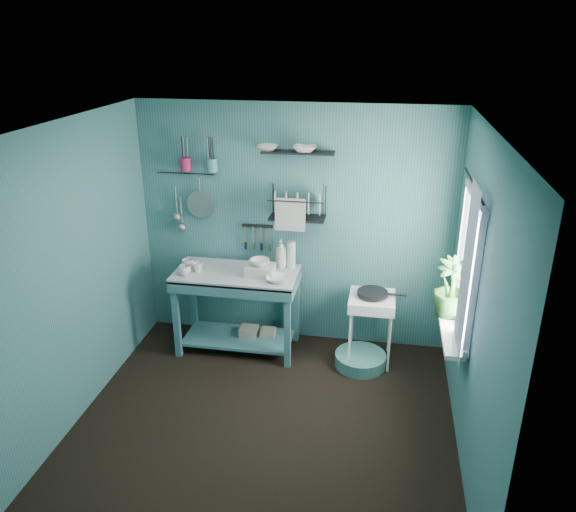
% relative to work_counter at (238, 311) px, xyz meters
% --- Properties ---
extents(floor, '(3.20, 3.20, 0.00)m').
position_rel_work_counter_xyz_m(floor, '(0.53, -1.13, -0.44)').
color(floor, black).
rests_on(floor, ground).
extents(ceiling, '(3.20, 3.20, 0.00)m').
position_rel_work_counter_xyz_m(ceiling, '(0.53, -1.13, 2.06)').
color(ceiling, silver).
rests_on(ceiling, ground).
extents(wall_back, '(3.20, 0.00, 3.20)m').
position_rel_work_counter_xyz_m(wall_back, '(0.53, 0.37, 0.81)').
color(wall_back, '#326667').
rests_on(wall_back, ground).
extents(wall_front, '(3.20, 0.00, 3.20)m').
position_rel_work_counter_xyz_m(wall_front, '(0.53, -2.63, 0.81)').
color(wall_front, '#326667').
rests_on(wall_front, ground).
extents(wall_left, '(0.00, 3.00, 3.00)m').
position_rel_work_counter_xyz_m(wall_left, '(-1.07, -1.13, 0.81)').
color(wall_left, '#326667').
rests_on(wall_left, ground).
extents(wall_right, '(0.00, 3.00, 3.00)m').
position_rel_work_counter_xyz_m(wall_right, '(2.13, -1.13, 0.81)').
color(wall_right, '#326667').
rests_on(wall_right, ground).
extents(work_counter, '(1.29, 0.75, 0.88)m').
position_rel_work_counter_xyz_m(work_counter, '(0.00, 0.00, 0.00)').
color(work_counter, '#366A72').
rests_on(work_counter, floor).
extents(mug_left, '(0.12, 0.12, 0.10)m').
position_rel_work_counter_xyz_m(mug_left, '(-0.48, -0.16, 0.49)').
color(mug_left, silver).
rests_on(mug_left, work_counter).
extents(mug_mid, '(0.14, 0.14, 0.09)m').
position_rel_work_counter_xyz_m(mug_mid, '(-0.38, -0.06, 0.48)').
color(mug_mid, silver).
rests_on(mug_mid, work_counter).
extents(mug_right, '(0.17, 0.17, 0.10)m').
position_rel_work_counter_xyz_m(mug_right, '(-0.50, 0.00, 0.49)').
color(mug_right, silver).
rests_on(mug_right, work_counter).
extents(wash_tub, '(0.28, 0.22, 0.10)m').
position_rel_work_counter_xyz_m(wash_tub, '(0.25, -0.02, 0.49)').
color(wash_tub, '#BAB4AA').
rests_on(wash_tub, work_counter).
extents(tub_bowl, '(0.20, 0.19, 0.06)m').
position_rel_work_counter_xyz_m(tub_bowl, '(0.25, -0.02, 0.57)').
color(tub_bowl, silver).
rests_on(tub_bowl, wash_tub).
extents(soap_bottle, '(0.12, 0.12, 0.30)m').
position_rel_work_counter_xyz_m(soap_bottle, '(0.42, 0.20, 0.59)').
color(soap_bottle, '#BAB4AA').
rests_on(soap_bottle, work_counter).
extents(water_bottle, '(0.09, 0.09, 0.28)m').
position_rel_work_counter_xyz_m(water_bottle, '(0.52, 0.22, 0.58)').
color(water_bottle, silver).
rests_on(water_bottle, work_counter).
extents(counter_bowl, '(0.22, 0.22, 0.05)m').
position_rel_work_counter_xyz_m(counter_bowl, '(0.45, -0.15, 0.46)').
color(counter_bowl, silver).
rests_on(counter_bowl, work_counter).
extents(hotplate_stand, '(0.51, 0.51, 0.71)m').
position_rel_work_counter_xyz_m(hotplate_stand, '(1.36, 0.02, -0.08)').
color(hotplate_stand, white).
rests_on(hotplate_stand, floor).
extents(frying_pan, '(0.30, 0.30, 0.03)m').
position_rel_work_counter_xyz_m(frying_pan, '(1.36, 0.02, 0.31)').
color(frying_pan, black).
rests_on(frying_pan, hotplate_stand).
extents(knife_strip, '(0.32, 0.02, 0.03)m').
position_rel_work_counter_xyz_m(knife_strip, '(0.15, 0.34, 0.82)').
color(knife_strip, black).
rests_on(knife_strip, wall_back).
extents(dish_rack, '(0.57, 0.28, 0.32)m').
position_rel_work_counter_xyz_m(dish_rack, '(0.58, 0.24, 1.11)').
color(dish_rack, black).
rests_on(dish_rack, wall_back).
extents(upper_shelf, '(0.71, 0.20, 0.01)m').
position_rel_work_counter_xyz_m(upper_shelf, '(0.57, 0.27, 1.61)').
color(upper_shelf, black).
rests_on(upper_shelf, wall_back).
extents(shelf_bowl_left, '(0.20, 0.20, 0.05)m').
position_rel_work_counter_xyz_m(shelf_bowl_left, '(0.28, 0.27, 1.63)').
color(shelf_bowl_left, silver).
rests_on(shelf_bowl_left, upper_shelf).
extents(shelf_bowl_right, '(0.23, 0.23, 0.06)m').
position_rel_work_counter_xyz_m(shelf_bowl_right, '(0.64, 0.27, 1.66)').
color(shelf_bowl_right, silver).
rests_on(shelf_bowl_right, upper_shelf).
extents(utensil_cup_magenta, '(0.11, 0.11, 0.13)m').
position_rel_work_counter_xyz_m(utensil_cup_magenta, '(-0.56, 0.29, 1.44)').
color(utensil_cup_magenta, '#A21E49').
rests_on(utensil_cup_magenta, wall_back).
extents(utensil_cup_teal, '(0.11, 0.11, 0.13)m').
position_rel_work_counter_xyz_m(utensil_cup_teal, '(-0.29, 0.29, 1.44)').
color(utensil_cup_teal, teal).
rests_on(utensil_cup_teal, wall_back).
extents(colander, '(0.28, 0.03, 0.28)m').
position_rel_work_counter_xyz_m(colander, '(-0.45, 0.32, 1.02)').
color(colander, '#919398').
rests_on(colander, wall_back).
extents(ladle_outer, '(0.01, 0.01, 0.30)m').
position_rel_work_counter_xyz_m(ladle_outer, '(-0.71, 0.33, 1.05)').
color(ladle_outer, '#919398').
rests_on(ladle_outer, wall_back).
extents(ladle_inner, '(0.01, 0.01, 0.30)m').
position_rel_work_counter_xyz_m(ladle_inner, '(-0.66, 0.33, 0.94)').
color(ladle_inner, '#919398').
rests_on(ladle_inner, wall_back).
extents(hook_rail, '(0.60, 0.01, 0.01)m').
position_rel_work_counter_xyz_m(hook_rail, '(-0.59, 0.34, 1.34)').
color(hook_rail, black).
rests_on(hook_rail, wall_back).
extents(window_glass, '(0.00, 1.10, 1.10)m').
position_rel_work_counter_xyz_m(window_glass, '(2.11, -0.68, 0.96)').
color(window_glass, white).
rests_on(window_glass, wall_right).
extents(windowsill, '(0.16, 0.95, 0.04)m').
position_rel_work_counter_xyz_m(windowsill, '(2.03, -0.68, 0.37)').
color(windowsill, white).
rests_on(windowsill, wall_right).
extents(curtain, '(0.00, 1.35, 1.35)m').
position_rel_work_counter_xyz_m(curtain, '(2.05, -0.98, 1.01)').
color(curtain, silver).
rests_on(curtain, wall_right).
extents(curtain_rod, '(0.02, 1.05, 0.02)m').
position_rel_work_counter_xyz_m(curtain_rod, '(2.07, -0.68, 1.61)').
color(curtain_rod, black).
rests_on(curtain_rod, wall_right).
extents(potted_plant, '(0.38, 0.38, 0.52)m').
position_rel_work_counter_xyz_m(potted_plant, '(2.02, -0.47, 0.65)').
color(potted_plant, '#285C25').
rests_on(potted_plant, windowsill).
extents(storage_tin_large, '(0.18, 0.18, 0.22)m').
position_rel_work_counter_xyz_m(storage_tin_large, '(0.10, 0.05, -0.33)').
color(storage_tin_large, gray).
rests_on(storage_tin_large, floor).
extents(storage_tin_small, '(0.15, 0.15, 0.20)m').
position_rel_work_counter_xyz_m(storage_tin_small, '(0.30, 0.08, -0.34)').
color(storage_tin_small, gray).
rests_on(storage_tin_small, floor).
extents(floor_basin, '(0.51, 0.51, 0.13)m').
position_rel_work_counter_xyz_m(floor_basin, '(1.28, -0.12, -0.37)').
color(floor_basin, teal).
rests_on(floor_basin, floor).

